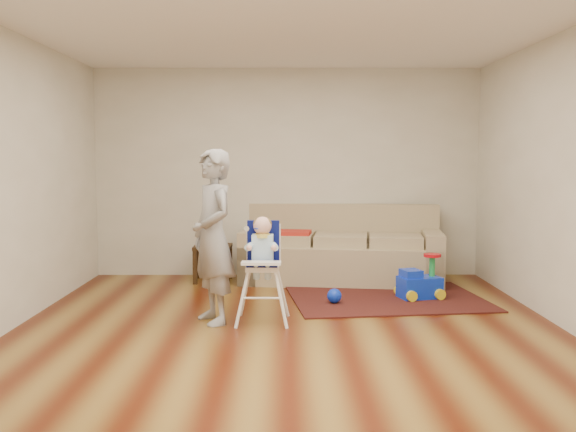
{
  "coord_description": "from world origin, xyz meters",
  "views": [
    {
      "loc": [
        -0.03,
        -5.64,
        1.56
      ],
      "look_at": [
        0.0,
        0.4,
        1.0
      ],
      "focal_mm": 40.0,
      "sensor_mm": 36.0,
      "label": 1
    }
  ],
  "objects_px": {
    "side_table": "(213,263)",
    "high_chair": "(263,271)",
    "ride_on_toy": "(420,276)",
    "toy_ball": "(334,296)",
    "adult": "(213,237)",
    "sofa": "(341,244)"
  },
  "relations": [
    {
      "from": "ride_on_toy",
      "to": "high_chair",
      "type": "height_order",
      "value": "high_chair"
    },
    {
      "from": "ride_on_toy",
      "to": "toy_ball",
      "type": "height_order",
      "value": "ride_on_toy"
    },
    {
      "from": "ride_on_toy",
      "to": "side_table",
      "type": "bearing_deg",
      "value": 141.41
    },
    {
      "from": "side_table",
      "to": "high_chair",
      "type": "bearing_deg",
      "value": -70.92
    },
    {
      "from": "toy_ball",
      "to": "high_chair",
      "type": "xyz_separation_m",
      "value": [
        -0.73,
        -0.72,
        0.39
      ]
    },
    {
      "from": "side_table",
      "to": "adult",
      "type": "height_order",
      "value": "adult"
    },
    {
      "from": "side_table",
      "to": "ride_on_toy",
      "type": "height_order",
      "value": "ride_on_toy"
    },
    {
      "from": "sofa",
      "to": "toy_ball",
      "type": "relative_size",
      "value": 16.66
    },
    {
      "from": "side_table",
      "to": "toy_ball",
      "type": "xyz_separation_m",
      "value": [
        1.43,
        -1.29,
        -0.14
      ]
    },
    {
      "from": "sofa",
      "to": "high_chair",
      "type": "distance_m",
      "value": 2.19
    },
    {
      "from": "sofa",
      "to": "toy_ball",
      "type": "xyz_separation_m",
      "value": [
        -0.18,
        -1.28,
        -0.38
      ]
    },
    {
      "from": "toy_ball",
      "to": "adult",
      "type": "relative_size",
      "value": 0.09
    },
    {
      "from": "side_table",
      "to": "sofa",
      "type": "bearing_deg",
      "value": -0.46
    },
    {
      "from": "side_table",
      "to": "high_chair",
      "type": "xyz_separation_m",
      "value": [
        0.69,
        -2.0,
        0.26
      ]
    },
    {
      "from": "ride_on_toy",
      "to": "adult",
      "type": "xyz_separation_m",
      "value": [
        -2.15,
        -0.98,
        0.56
      ]
    },
    {
      "from": "high_chair",
      "to": "adult",
      "type": "xyz_separation_m",
      "value": [
        -0.46,
        -0.01,
        0.33
      ]
    },
    {
      "from": "ride_on_toy",
      "to": "high_chair",
      "type": "distance_m",
      "value": 1.96
    },
    {
      "from": "toy_ball",
      "to": "ride_on_toy",
      "type": "bearing_deg",
      "value": 15.09
    },
    {
      "from": "sofa",
      "to": "high_chair",
      "type": "xyz_separation_m",
      "value": [
        -0.91,
        -1.99,
        0.01
      ]
    },
    {
      "from": "sofa",
      "to": "side_table",
      "type": "bearing_deg",
      "value": -172.62
    },
    {
      "from": "toy_ball",
      "to": "high_chair",
      "type": "distance_m",
      "value": 1.1
    },
    {
      "from": "side_table",
      "to": "ride_on_toy",
      "type": "distance_m",
      "value": 2.6
    }
  ]
}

